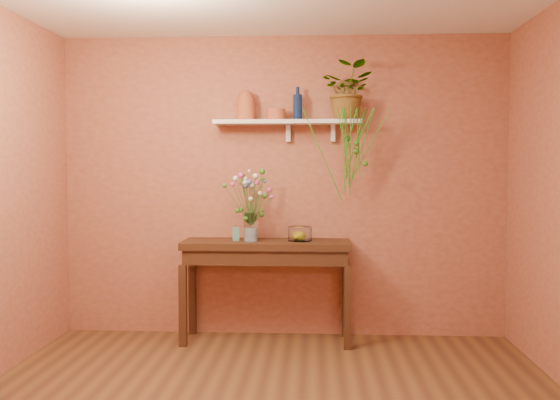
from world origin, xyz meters
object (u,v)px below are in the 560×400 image
Objects in this scene: sideboard at (267,255)px; glass_vase at (251,229)px; bouquet at (250,191)px; glass_bowl at (300,234)px; terracotta_jug at (246,106)px; blue_bottle at (298,107)px; spider_plant at (349,91)px.

glass_vase is (-0.14, -0.03, 0.23)m from sideboard.
bouquet is 0.58m from glass_bowl.
glass_vase is at bearing -24.46° from bouquet.
glass_vase is at bearing -70.86° from terracotta_jug.
glass_bowl is at bearing 5.53° from bouquet.
terracotta_jug is 1.08× the size of glass_vase.
terracotta_jug is 0.46m from blue_bottle.
terracotta_jug is at bearing 107.04° from bouquet.
blue_bottle reaches higher than bouquet.
blue_bottle is at bearing 21.88° from glass_vase.
sideboard is 0.27m from glass_vase.
blue_bottle is 0.58× the size of bouquet.
terracotta_jug reaches higher than bouquet.
bouquet is 2.39× the size of glass_bowl.
blue_bottle is at bearing 21.06° from bouquet.
glass_vase is at bearing -168.66° from sideboard.
glass_vase is (-0.85, -0.14, -1.19)m from spider_plant.
glass_bowl is (0.29, 0.02, 0.19)m from sideboard.
terracotta_jug is 0.54× the size of spider_plant.
glass_bowl is (0.43, 0.04, -0.38)m from bouquet.
blue_bottle is 1.40× the size of glass_bowl.
bouquet is (0.05, -0.16, -0.75)m from terracotta_jug.
glass_bowl is at bearing -167.69° from spider_plant.
blue_bottle is 0.86m from bouquet.
terracotta_jug is 0.77m from bouquet.
bouquet reaches higher than glass_bowl.
sideboard is at bearing -171.19° from spider_plant.
spider_plant is at bearing 9.22° from glass_vase.
bouquet is (-0.01, 0.00, 0.33)m from glass_vase.
bouquet is (-0.41, -0.16, -0.74)m from blue_bottle.
blue_bottle reaches higher than terracotta_jug.
bouquet is at bearing -170.66° from sideboard.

